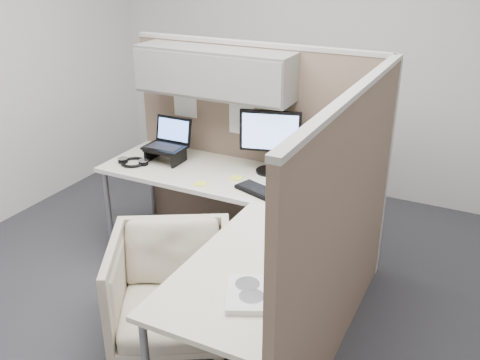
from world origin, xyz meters
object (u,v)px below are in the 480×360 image
at_px(desk, 235,211).
at_px(keyboard, 264,193).
at_px(office_chair, 172,283).
at_px(monitor_left, 270,137).

xyz_separation_m(desk, keyboard, (0.11, 0.22, 0.05)).
distance_m(desk, office_chair, 0.61).
relative_size(monitor_left, keyboard, 1.08).
bearing_deg(desk, office_chair, -110.24).
relative_size(office_chair, keyboard, 1.73).
height_order(desk, monitor_left, monitor_left).
xyz_separation_m(office_chair, keyboard, (0.29, 0.71, 0.37)).
relative_size(desk, office_chair, 2.69).
height_order(office_chair, keyboard, keyboard).
distance_m(desk, monitor_left, 0.67).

